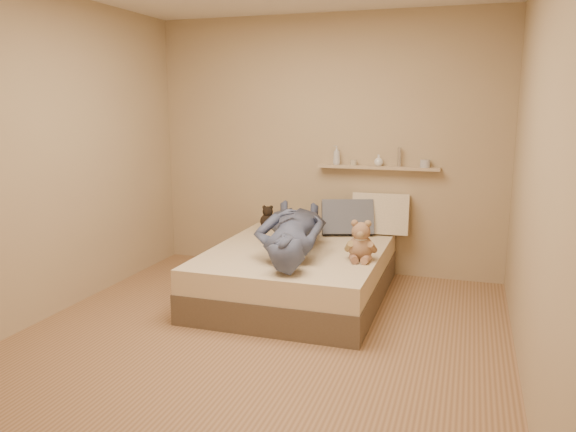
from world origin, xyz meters
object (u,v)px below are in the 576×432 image
(game_console, at_px, (282,248))
(pillow_grey, at_px, (347,218))
(teddy_bear, at_px, (361,244))
(wall_shelf, at_px, (378,167))
(bed, at_px, (298,273))
(dark_plush, at_px, (268,219))
(person, at_px, (292,229))
(pillow_cream, at_px, (381,214))

(game_console, xyz_separation_m, pillow_grey, (0.25, 1.28, 0.02))
(teddy_bear, distance_m, wall_shelf, 1.22)
(game_console, relative_size, pillow_grey, 0.38)
(bed, distance_m, dark_plush, 0.93)
(pillow_grey, bearing_deg, person, -112.56)
(pillow_grey, relative_size, wall_shelf, 0.42)
(bed, relative_size, dark_plush, 7.64)
(pillow_grey, bearing_deg, dark_plush, -179.52)
(dark_plush, distance_m, pillow_grey, 0.83)
(pillow_cream, bearing_deg, bed, -126.00)
(person, bearing_deg, wall_shelf, -133.13)
(teddy_bear, height_order, pillow_grey, pillow_grey)
(wall_shelf, bearing_deg, dark_plush, -168.21)
(dark_plush, bearing_deg, teddy_bear, -37.92)
(game_console, bearing_deg, dark_plush, 114.62)
(pillow_cream, relative_size, pillow_grey, 1.10)
(teddy_bear, relative_size, person, 0.21)
(teddy_bear, bearing_deg, game_console, -145.05)
(dark_plush, bearing_deg, person, -56.92)
(pillow_cream, bearing_deg, dark_plush, -172.63)
(bed, height_order, teddy_bear, teddy_bear)
(teddy_bear, xyz_separation_m, wall_shelf, (-0.05, 1.11, 0.51))
(teddy_bear, relative_size, wall_shelf, 0.29)
(person, bearing_deg, game_console, 85.54)
(dark_plush, distance_m, wall_shelf, 1.23)
(game_console, bearing_deg, bed, 94.85)
(pillow_cream, height_order, person, pillow_cream)
(bed, distance_m, wall_shelf, 1.38)
(person, bearing_deg, bed, -118.96)
(pillow_cream, relative_size, wall_shelf, 0.46)
(bed, height_order, person, person)
(bed, relative_size, wall_shelf, 1.58)
(game_console, xyz_separation_m, pillow_cream, (0.55, 1.42, 0.05))
(teddy_bear, height_order, wall_shelf, wall_shelf)
(pillow_cream, distance_m, person, 1.12)
(game_console, height_order, teddy_bear, teddy_bear)
(bed, distance_m, teddy_bear, 0.73)
(person, bearing_deg, dark_plush, -70.16)
(bed, bearing_deg, teddy_bear, -18.43)
(dark_plush, relative_size, pillow_cream, 0.45)
(bed, height_order, dark_plush, dark_plush)
(bed, xyz_separation_m, wall_shelf, (0.55, 0.91, 0.88))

